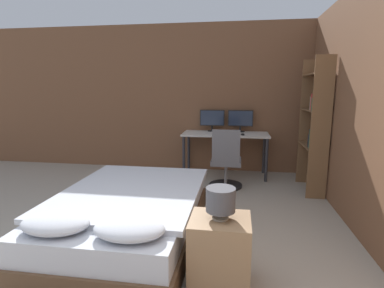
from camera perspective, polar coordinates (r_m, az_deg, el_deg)
The scene contains 11 objects.
wall_back at distance 5.66m, azimuth 1.11°, elevation 8.62°, with size 12.00×0.06×2.70m.
bed at distance 3.25m, azimuth -11.88°, elevation -13.16°, with size 1.41×2.10×0.57m.
nightstand at distance 2.50m, azimuth 5.29°, elevation -19.91°, with size 0.46×0.41×0.57m.
bedside_lamp at distance 2.31m, azimuth 5.48°, elevation -10.56°, with size 0.22×0.22×0.25m.
desk at distance 5.30m, azimuth 6.37°, elevation 1.04°, with size 1.49×0.63×0.77m.
monitor_left at distance 5.48m, azimuth 3.86°, elevation 4.77°, with size 0.45×0.16×0.39m.
monitor_right at distance 5.46m, azimuth 9.21°, elevation 4.63°, with size 0.45×0.16×0.39m.
keyboard at distance 5.08m, azimuth 6.29°, elevation 1.81°, with size 0.41×0.13×0.02m.
computer_mouse at distance 5.07m, azimuth 9.63°, elevation 1.81°, with size 0.07×0.05×0.04m.
office_chair at distance 4.70m, azimuth 6.48°, elevation -3.97°, with size 0.52×0.52×0.94m.
bookshelf at distance 4.72m, azimuth 22.46°, elevation 4.12°, with size 0.27×0.78×1.98m.
Camera 1 is at (0.75, -1.37, 1.55)m, focal length 28.00 mm.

